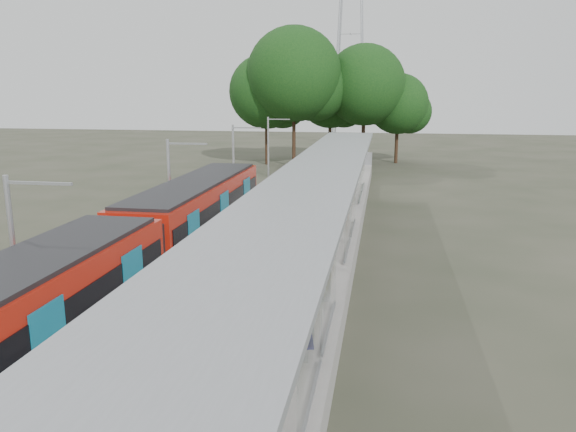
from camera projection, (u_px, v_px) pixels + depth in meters
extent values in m
cube|color=#59544C|center=(213.00, 241.00, 28.95)|extent=(3.00, 70.00, 0.24)
cube|color=gray|center=(299.00, 237.00, 28.12)|extent=(6.00, 50.00, 1.00)
cube|color=yellow|center=(249.00, 226.00, 28.43)|extent=(0.60, 50.00, 0.02)
cube|color=#9EA0A5|center=(339.00, 158.00, 51.88)|extent=(6.00, 0.10, 1.20)
cube|color=black|center=(3.00, 400.00, 13.09)|extent=(2.50, 13.50, 0.70)
cube|color=#0C5D7A|center=(50.00, 347.00, 12.54)|extent=(0.04, 1.30, 2.00)
cube|color=black|center=(198.00, 242.00, 26.65)|extent=(2.50, 13.50, 0.70)
cube|color=#AA190C|center=(197.00, 209.00, 26.30)|extent=(2.65, 13.50, 2.50)
cube|color=black|center=(197.00, 208.00, 26.29)|extent=(2.72, 12.96, 1.20)
cube|color=black|center=(196.00, 182.00, 26.01)|extent=(2.40, 12.82, 0.15)
cube|color=#0C5D7A|center=(225.00, 214.00, 26.11)|extent=(0.04, 1.30, 2.00)
cylinder|color=black|center=(160.00, 281.00, 22.17)|extent=(2.20, 0.70, 0.70)
cube|color=black|center=(131.00, 258.00, 19.57)|extent=(2.30, 0.80, 2.40)
cube|color=#9EA0A5|center=(258.00, 375.00, 9.99)|extent=(0.25, 0.25, 3.50)
cube|color=#9EA0A5|center=(294.00, 296.00, 13.84)|extent=(0.25, 0.25, 3.50)
cube|color=#9EA0A5|center=(314.00, 251.00, 17.68)|extent=(0.25, 0.25, 3.50)
cube|color=#9EA0A5|center=(327.00, 222.00, 21.53)|extent=(0.25, 0.25, 3.50)
cube|color=#9EA0A5|center=(336.00, 202.00, 25.38)|extent=(0.25, 0.25, 3.50)
cube|color=#9EA0A5|center=(342.00, 188.00, 29.23)|extent=(0.25, 0.25, 3.50)
cube|color=#9EA0A5|center=(348.00, 176.00, 33.07)|extent=(0.25, 0.25, 3.50)
cube|color=#9EA0A5|center=(352.00, 167.00, 36.92)|extent=(0.25, 0.25, 3.50)
cube|color=#9EA0A5|center=(355.00, 160.00, 40.77)|extent=(0.25, 0.25, 3.50)
cube|color=gray|center=(323.00, 168.00, 23.12)|extent=(3.20, 38.00, 0.16)
cylinder|color=#9EA0A5|center=(286.00, 169.00, 23.39)|extent=(0.24, 38.00, 0.24)
cube|color=silver|center=(311.00, 355.00, 11.92)|extent=(0.05, 3.70, 2.20)
cube|color=silver|center=(329.00, 291.00, 15.76)|extent=(0.05, 3.70, 2.20)
cube|color=silver|center=(348.00, 225.00, 23.46)|extent=(0.05, 3.70, 2.20)
cube|color=silver|center=(354.00, 206.00, 27.31)|extent=(0.05, 3.70, 2.20)
cube|color=silver|center=(361.00, 181.00, 35.00)|extent=(0.05, 3.70, 2.20)
cube|color=silver|center=(363.00, 172.00, 38.85)|extent=(0.05, 3.70, 2.20)
cylinder|color=#382316|center=(267.00, 141.00, 59.34)|extent=(0.36, 0.36, 5.07)
sphere|color=#1E4814|center=(266.00, 92.00, 58.24)|extent=(7.71, 7.71, 7.71)
cylinder|color=#382316|center=(294.00, 137.00, 57.26)|extent=(0.36, 0.36, 6.21)
sphere|color=#1E4814|center=(294.00, 74.00, 55.90)|extent=(9.44, 9.44, 9.44)
cylinder|color=#382316|center=(330.00, 139.00, 63.01)|extent=(0.36, 0.36, 4.85)
sphere|color=#1E4814|center=(331.00, 94.00, 61.95)|extent=(7.38, 7.38, 7.38)
cylinder|color=#382316|center=(363.00, 138.00, 59.38)|extent=(0.36, 0.36, 5.52)
sphere|color=#1E4814|center=(365.00, 85.00, 58.17)|extent=(8.40, 8.40, 8.40)
cylinder|color=#382316|center=(396.00, 144.00, 60.59)|extent=(0.36, 0.36, 4.22)
sphere|color=#1E4814|center=(398.00, 104.00, 59.66)|extent=(6.42, 6.42, 6.42)
cylinder|color=#9EA0A5|center=(15.00, 268.00, 16.18)|extent=(0.16, 0.16, 5.40)
cube|color=#9EA0A5|center=(39.00, 183.00, 15.47)|extent=(2.00, 0.08, 0.08)
cylinder|color=#9EA0A5|center=(170.00, 194.00, 27.72)|extent=(0.16, 0.16, 5.40)
cube|color=#9EA0A5|center=(187.00, 144.00, 27.01)|extent=(2.00, 0.08, 0.08)
cylinder|color=#9EA0A5|center=(234.00, 164.00, 39.26)|extent=(0.16, 0.16, 5.40)
cube|color=#9EA0A5|center=(247.00, 128.00, 38.55)|extent=(2.00, 0.08, 0.08)
cylinder|color=#9EA0A5|center=(268.00, 147.00, 50.80)|extent=(0.16, 0.16, 5.40)
cube|color=#9EA0A5|center=(279.00, 119.00, 50.09)|extent=(2.00, 0.08, 0.08)
cube|color=#110F4E|center=(303.00, 336.00, 14.61)|extent=(0.73, 1.58, 0.06)
cube|color=#110F4E|center=(296.00, 324.00, 14.58)|extent=(0.34, 1.51, 0.56)
cube|color=#9EA0A5|center=(300.00, 354.00, 14.08)|extent=(0.41, 0.14, 0.45)
cube|color=#9EA0A5|center=(307.00, 334.00, 15.25)|extent=(0.41, 0.14, 0.45)
cube|color=#110F4E|center=(314.00, 280.00, 18.80)|extent=(0.69, 1.69, 0.07)
cube|color=#110F4E|center=(308.00, 270.00, 18.76)|extent=(0.27, 1.64, 0.60)
cube|color=#9EA0A5|center=(312.00, 294.00, 18.22)|extent=(0.44, 0.12, 0.48)
cube|color=#9EA0A5|center=(316.00, 281.00, 19.48)|extent=(0.44, 0.12, 0.48)
cube|color=#110F4E|center=(337.00, 201.00, 32.54)|extent=(0.66, 1.54, 0.06)
cube|color=#110F4E|center=(333.00, 196.00, 32.50)|extent=(0.28, 1.48, 0.54)
cube|color=#9EA0A5|center=(336.00, 207.00, 32.01)|extent=(0.40, 0.12, 0.44)
cube|color=#9EA0A5|center=(337.00, 203.00, 33.16)|extent=(0.40, 0.12, 0.44)
cylinder|color=#C3BD8E|center=(265.00, 312.00, 15.50)|extent=(0.38, 0.38, 1.43)
cube|color=red|center=(264.00, 283.00, 15.31)|extent=(0.34, 0.13, 0.24)
cylinder|color=#C3BD8E|center=(329.00, 213.00, 27.81)|extent=(0.41, 0.41, 1.55)
cube|color=red|center=(329.00, 194.00, 27.60)|extent=(0.36, 0.06, 0.26)
cylinder|color=#9EA0A5|center=(323.00, 285.00, 18.27)|extent=(0.65, 0.65, 1.02)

